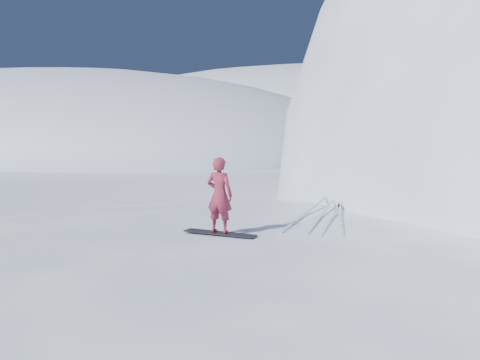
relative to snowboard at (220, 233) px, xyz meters
The scene contains 7 objects.
near_ridge 3.48m from the snowboard, 19.99° to the left, with size 36.00×28.00×4.80m, color white.
far_ridge_a 89.81m from the snowboard, 139.88° to the left, with size 120.00×70.00×28.00m, color white.
far_ridge_c 114.60m from the snowboard, 109.71° to the left, with size 140.00×90.00×36.00m, color white.
wind_bumps 2.54m from the snowboard, ahead, with size 16.00×14.40×1.00m.
snowboard is the anchor object (origin of this frame).
snowboarder 0.85m from the snowboard, ahead, with size 0.61×0.40×1.67m, color maroon.
board_tracks 3.87m from the snowboard, 70.76° to the left, with size 2.30×5.95×0.04m.
Camera 1 is at (4.24, -8.02, 4.82)m, focal length 40.00 mm.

